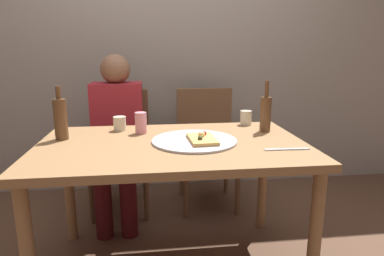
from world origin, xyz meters
name	(u,v)px	position (x,y,z in m)	size (l,w,h in m)	color
back_wall	(162,37)	(0.00, 1.24, 1.30)	(6.00, 0.10, 2.60)	gray
dining_table	(172,158)	(0.00, 0.00, 0.65)	(1.38, 0.86, 0.73)	olive
pizza_tray	(194,141)	(0.12, 0.00, 0.74)	(0.45, 0.45, 0.01)	#ADADB2
pizza_slice_last	(202,139)	(0.15, -0.03, 0.76)	(0.14, 0.23, 0.05)	tan
wine_bottle	(266,113)	(0.56, 0.17, 0.84)	(0.06, 0.06, 0.30)	brown
beer_bottle	(60,118)	(-0.58, 0.14, 0.85)	(0.07, 0.07, 0.29)	brown
tumbler_near	(120,124)	(-0.29, 0.30, 0.77)	(0.07, 0.07, 0.08)	beige
tumbler_far	(246,118)	(0.49, 0.36, 0.78)	(0.07, 0.07, 0.09)	beige
soda_can	(141,123)	(-0.16, 0.22, 0.79)	(0.07, 0.07, 0.12)	pink
table_knife	(287,149)	(0.54, -0.20, 0.74)	(0.22, 0.02, 0.01)	#B7B7BC
chair_left	(120,142)	(-0.35, 0.83, 0.51)	(0.44, 0.44, 0.90)	brown
chair_right	(206,139)	(0.32, 0.83, 0.51)	(0.44, 0.44, 0.90)	brown
guest_in_sweater	(117,131)	(-0.35, 0.68, 0.64)	(0.36, 0.56, 1.17)	maroon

